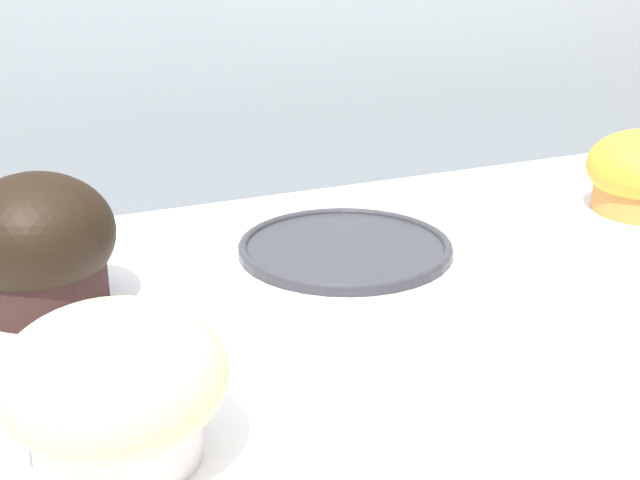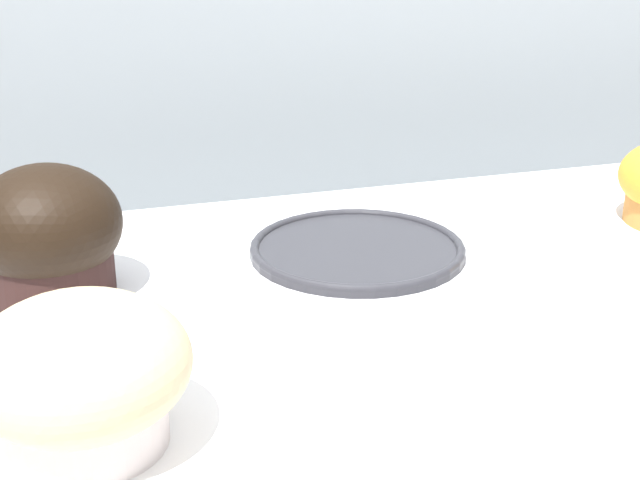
{
  "view_description": "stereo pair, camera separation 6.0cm",
  "coord_description": "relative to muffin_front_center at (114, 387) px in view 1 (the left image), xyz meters",
  "views": [
    {
      "loc": [
        -0.39,
        -0.42,
        1.15
      ],
      "look_at": [
        -0.17,
        0.09,
        0.94
      ],
      "focal_mm": 50.0,
      "sensor_mm": 36.0,
      "label": 1
    },
    {
      "loc": [
        -0.34,
        -0.44,
        1.15
      ],
      "look_at": [
        -0.17,
        0.09,
        0.94
      ],
      "focal_mm": 50.0,
      "sensor_mm": 36.0,
      "label": 2
    }
  ],
  "objects": [
    {
      "name": "serving_plate",
      "position": [
        0.22,
        0.2,
        -0.03
      ],
      "size": [
        0.17,
        0.17,
        0.01
      ],
      "color": "#2D2D33",
      "rests_on": "display_counter"
    },
    {
      "name": "wall_back",
      "position": [
        0.33,
        0.64,
        -0.03
      ],
      "size": [
        3.2,
        0.1,
        1.8
      ],
      "primitive_type": "cube",
      "color": "#A8B2B7",
      "rests_on": "ground"
    },
    {
      "name": "muffin_front_center",
      "position": [
        0.0,
        0.0,
        0.0
      ],
      "size": [
        0.11,
        0.11,
        0.08
      ],
      "color": "white",
      "rests_on": "display_counter"
    },
    {
      "name": "muffin_back_left",
      "position": [
        -0.01,
        0.2,
        0.0
      ],
      "size": [
        0.1,
        0.1,
        0.09
      ],
      "color": "black",
      "rests_on": "display_counter"
    }
  ]
}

